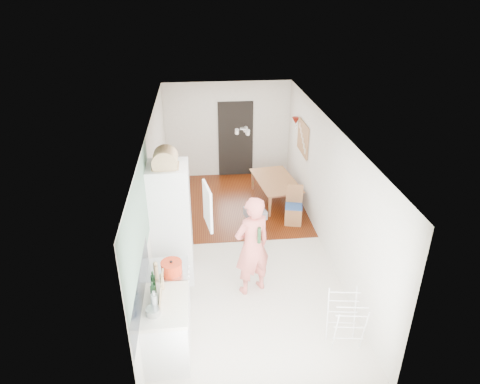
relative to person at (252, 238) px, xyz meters
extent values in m
cube|color=beige|center=(-0.03, 1.28, -1.04)|extent=(3.20, 7.00, 0.01)
cube|color=#5C280B|center=(-0.03, 3.13, -1.04)|extent=(3.20, 3.30, 0.01)
cube|color=gray|center=(-1.62, -0.72, 0.81)|extent=(0.02, 3.00, 1.30)
cube|color=black|center=(-1.62, -1.27, 0.11)|extent=(0.02, 1.90, 0.50)
cube|color=black|center=(0.17, 4.76, -0.04)|extent=(0.90, 0.04, 2.00)
cube|color=white|center=(-1.33, -1.27, -0.61)|extent=(0.60, 0.90, 0.86)
cube|color=#F0EACE|center=(-1.33, -1.27, -0.15)|extent=(0.62, 0.92, 0.06)
cube|color=white|center=(-1.33, -0.52, -0.60)|extent=(0.60, 0.60, 0.88)
cube|color=#BABABC|center=(-1.33, -0.52, -0.14)|extent=(0.60, 0.60, 0.04)
cube|color=white|center=(-1.30, 0.50, 0.03)|extent=(0.66, 0.66, 2.15)
cube|color=white|center=(-0.69, 0.20, 0.51)|extent=(0.14, 0.56, 0.70)
cube|color=white|center=(-0.99, 0.50, 0.51)|extent=(0.02, 0.52, 0.66)
cube|color=tan|center=(1.55, 3.18, 0.51)|extent=(0.03, 0.90, 0.70)
cube|color=brown|center=(1.53, 3.18, 0.51)|extent=(0.00, 0.94, 0.74)
cone|color=maroon|center=(1.51, 3.83, 0.71)|extent=(0.18, 0.18, 0.16)
imported|color=#DD695F|center=(0.00, 0.00, 0.00)|extent=(0.90, 0.77, 2.08)
imported|color=brown|center=(0.99, 3.16, -0.81)|extent=(0.92, 1.42, 0.47)
cube|color=gray|center=(0.30, 1.80, -0.58)|extent=(0.47, 0.47, 0.18)
cylinder|color=red|center=(-1.26, -0.61, -0.03)|extent=(0.37, 0.37, 0.18)
cylinder|color=#BABABC|center=(-1.46, -1.46, -0.07)|extent=(0.22, 0.22, 0.10)
cylinder|color=#1F4324|center=(0.09, -0.13, 0.13)|extent=(0.06, 0.06, 0.27)
cylinder|color=#1F4324|center=(-1.46, -1.26, 0.02)|extent=(0.08, 0.08, 0.28)
cylinder|color=#1F4324|center=(-1.48, -1.03, 0.02)|extent=(0.08, 0.08, 0.28)
cylinder|color=silver|center=(-1.44, -1.36, -0.01)|extent=(0.11, 0.11, 0.22)
cylinder|color=tan|center=(-1.37, -0.97, -0.02)|extent=(0.07, 0.07, 0.20)
cylinder|color=tan|center=(-1.47, -0.74, -0.01)|extent=(0.07, 0.07, 0.23)
camera|label=1|loc=(-0.78, -5.73, 3.73)|focal=32.00mm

